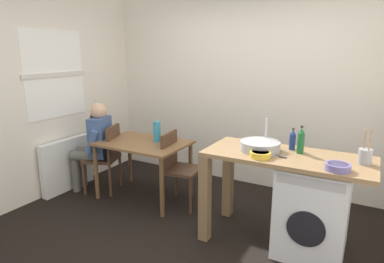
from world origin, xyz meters
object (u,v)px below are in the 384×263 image
bottle_tall_green (292,140)px  colander (338,167)px  seated_person (94,142)px  bottle_squat_brown (301,141)px  chair_person_seat (107,155)px  mixing_bowl (260,154)px  dining_table (143,149)px  vase (157,132)px  washing_machine (312,210)px  chair_opposite (177,165)px  utensil_crock (365,156)px

bottle_tall_green → colander: size_ratio=1.06×
seated_person → bottle_squat_brown: (2.62, 0.01, 0.37)m
chair_person_seat → bottle_squat_brown: (2.47, -0.04, 0.53)m
bottle_tall_green → mixing_bowl: bearing=-116.5°
mixing_bowl → dining_table: bearing=165.7°
colander → vase: (-2.13, 0.54, -0.08)m
vase → washing_machine: bearing=-9.3°
chair_opposite → washing_machine: bearing=74.8°
dining_table → chair_opposite: chair_opposite is taller
chair_opposite → washing_machine: (1.62, -0.26, -0.08)m
vase → bottle_squat_brown: bearing=-6.9°
chair_person_seat → mixing_bowl: bearing=-118.7°
seated_person → utensil_crock: bearing=-110.5°
chair_person_seat → bottle_squat_brown: 2.53m
bottle_squat_brown → mixing_bowl: (-0.29, -0.30, -0.09)m
chair_person_seat → bottle_squat_brown: bearing=-110.7°
dining_table → bottle_squat_brown: bottle_squat_brown is taller
seated_person → mixing_bowl: 2.37m
utensil_crock → washing_machine: bearing=-171.9°
chair_person_seat → colander: colander is taller
chair_person_seat → seated_person: bearing=90.0°
colander → bottle_squat_brown: bearing=138.1°
chair_person_seat → chair_opposite: (1.03, 0.12, 0.00)m
bottle_squat_brown → dining_table: bearing=176.6°
bottle_squat_brown → bottle_tall_green: bearing=138.1°
washing_machine → vase: size_ratio=3.34×
dining_table → mixing_bowl: size_ratio=5.83×
seated_person → utensil_crock: 3.18m
utensil_crock → colander: size_ratio=1.50×
seated_person → bottle_squat_brown: seated_person is taller
bottle_tall_green → vase: (-1.68, 0.13, -0.15)m
utensil_crock → colander: 0.33m
dining_table → washing_machine: washing_machine is taller
seated_person → mixing_bowl: seated_person is taller
seated_person → vase: size_ratio=4.66×
chair_person_seat → utensil_crock: utensil_crock is taller
chair_opposite → dining_table: bearing=-90.9°
dining_table → utensil_crock: (2.46, -0.17, 0.35)m
colander → mixing_bowl: bearing=178.2°
chair_opposite → colander: colander is taller
seated_person → chair_person_seat: bearing=-90.0°
dining_table → chair_opposite: (0.48, 0.04, -0.14)m
bottle_tall_green → vase: size_ratio=0.83×
chair_opposite → vase: size_ratio=3.49×
bottle_squat_brown → mixing_bowl: bearing=-133.4°
mixing_bowl → colander: bearing=-1.8°
bottle_squat_brown → utensil_crock: bearing=-5.5°
bottle_squat_brown → vase: (-1.77, 0.22, -0.17)m
seated_person → bottle_tall_green: (2.53, 0.10, 0.34)m
chair_opposite → mixing_bowl: (1.16, -0.46, 0.44)m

